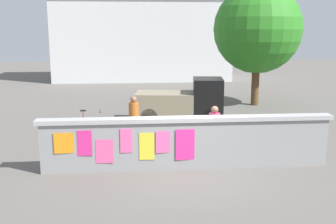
# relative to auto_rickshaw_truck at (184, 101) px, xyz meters

# --- Properties ---
(ground) EXTENTS (60.00, 60.00, 0.00)m
(ground) POSITION_rel_auto_rickshaw_truck_xyz_m (-0.66, 2.17, -0.90)
(ground) COLOR #605B56
(poster_wall) EXTENTS (8.26, 0.42, 1.49)m
(poster_wall) POSITION_rel_auto_rickshaw_truck_xyz_m (-0.67, -5.83, -0.13)
(poster_wall) COLOR gray
(poster_wall) RESTS_ON ground
(auto_rickshaw_truck) EXTENTS (3.76, 1.95, 1.85)m
(auto_rickshaw_truck) POSITION_rel_auto_rickshaw_truck_xyz_m (0.00, 0.00, 0.00)
(auto_rickshaw_truck) COLOR black
(auto_rickshaw_truck) RESTS_ON ground
(motorcycle) EXTENTS (1.90, 0.56, 0.87)m
(motorcycle) POSITION_rel_auto_rickshaw_truck_xyz_m (-0.62, -3.67, -0.44)
(motorcycle) COLOR black
(motorcycle) RESTS_ON ground
(bicycle_near) EXTENTS (1.71, 0.44, 0.95)m
(bicycle_near) POSITION_rel_auto_rickshaw_truck_xyz_m (1.80, -4.09, -0.54)
(bicycle_near) COLOR black
(bicycle_near) RESTS_ON ground
(bicycle_far) EXTENTS (1.71, 0.44, 0.95)m
(bicycle_far) POSITION_rel_auto_rickshaw_truck_xyz_m (-3.82, -1.82, -0.54)
(bicycle_far) COLOR black
(bicycle_far) RESTS_ON ground
(person_walking) EXTENTS (0.41, 0.41, 1.62)m
(person_walking) POSITION_rel_auto_rickshaw_truck_xyz_m (0.29, -4.94, 0.09)
(person_walking) COLOR purple
(person_walking) RESTS_ON ground
(person_bystander) EXTENTS (0.41, 0.41, 1.62)m
(person_bystander) POSITION_rel_auto_rickshaw_truck_xyz_m (-2.12, -2.91, 0.09)
(person_bystander) COLOR #BF6626
(person_bystander) RESTS_ON ground
(tree_roadside) EXTENTS (4.38, 4.38, 6.02)m
(tree_roadside) POSITION_rel_auto_rickshaw_truck_xyz_m (4.11, 3.52, 2.92)
(tree_roadside) COLOR brown
(tree_roadside) RESTS_ON ground
(building_background) EXTENTS (13.20, 4.84, 6.39)m
(building_background) POSITION_rel_auto_rickshaw_truck_xyz_m (-1.30, 14.78, 2.32)
(building_background) COLOR silver
(building_background) RESTS_ON ground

